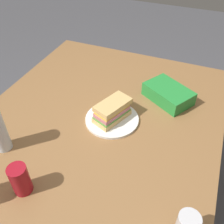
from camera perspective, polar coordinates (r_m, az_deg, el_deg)
ground_plane at (r=1.80m, az=-2.68°, el=-20.92°), size 8.00×8.00×0.00m
dining_table at (r=1.24m, az=-3.66°, el=-6.01°), size 1.41×1.10×0.78m
paper_plate at (r=1.19m, az=0.00°, el=-1.59°), size 0.25×0.25×0.01m
sandwich at (r=1.16m, az=0.06°, el=0.23°), size 0.20×0.15×0.08m
soda_can_red at (r=0.96m, az=-19.65°, el=-13.87°), size 0.07×0.07×0.12m
chip_bag at (r=1.32m, az=12.33°, el=3.95°), size 0.25×0.27×0.07m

